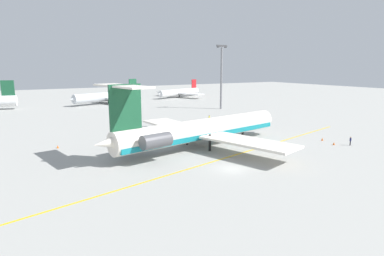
{
  "coord_description": "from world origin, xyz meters",
  "views": [
    {
      "loc": [
        -27.86,
        -36.37,
        14.74
      ],
      "look_at": [
        3.6,
        17.43,
        2.83
      ],
      "focal_mm": 30.62,
      "sensor_mm": 36.0,
      "label": 1
    }
  ],
  "objects_px": {
    "ground_crew_near_nose": "(209,118)",
    "light_mast": "(221,74)",
    "airliner_mid_right": "(178,92)",
    "safety_cone_nose": "(322,139)",
    "main_jetliner": "(198,130)",
    "ground_crew_near_tail": "(350,140)",
    "safety_cone_tail": "(334,143)",
    "safety_cone_wingtip": "(58,147)",
    "airliner_mid_left": "(106,97)"
  },
  "relations": [
    {
      "from": "airliner_mid_right",
      "to": "ground_crew_near_nose",
      "type": "bearing_deg",
      "value": 48.67
    },
    {
      "from": "airliner_mid_right",
      "to": "ground_crew_near_nose",
      "type": "distance_m",
      "value": 69.43
    },
    {
      "from": "airliner_mid_left",
      "to": "safety_cone_wingtip",
      "type": "distance_m",
      "value": 71.61
    },
    {
      "from": "ground_crew_near_tail",
      "to": "safety_cone_wingtip",
      "type": "xyz_separation_m",
      "value": [
        -47.76,
        25.48,
        -0.78
      ]
    },
    {
      "from": "airliner_mid_right",
      "to": "safety_cone_nose",
      "type": "distance_m",
      "value": 96.09
    },
    {
      "from": "safety_cone_tail",
      "to": "main_jetliner",
      "type": "bearing_deg",
      "value": 154.13
    },
    {
      "from": "safety_cone_wingtip",
      "to": "safety_cone_tail",
      "type": "relative_size",
      "value": 1.0
    },
    {
      "from": "main_jetliner",
      "to": "ground_crew_near_nose",
      "type": "relative_size",
      "value": 22.46
    },
    {
      "from": "airliner_mid_right",
      "to": "safety_cone_wingtip",
      "type": "height_order",
      "value": "airliner_mid_right"
    },
    {
      "from": "main_jetliner",
      "to": "safety_cone_nose",
      "type": "bearing_deg",
      "value": -27.79
    },
    {
      "from": "airliner_mid_left",
      "to": "ground_crew_near_tail",
      "type": "distance_m",
      "value": 93.62
    },
    {
      "from": "ground_crew_near_nose",
      "to": "safety_cone_wingtip",
      "type": "height_order",
      "value": "ground_crew_near_nose"
    },
    {
      "from": "light_mast",
      "to": "airliner_mid_right",
      "type": "bearing_deg",
      "value": 81.31
    },
    {
      "from": "ground_crew_near_nose",
      "to": "safety_cone_tail",
      "type": "relative_size",
      "value": 3.34
    },
    {
      "from": "ground_crew_near_nose",
      "to": "ground_crew_near_tail",
      "type": "relative_size",
      "value": 1.1
    },
    {
      "from": "main_jetliner",
      "to": "safety_cone_wingtip",
      "type": "relative_size",
      "value": 75.0
    },
    {
      "from": "safety_cone_nose",
      "to": "light_mast",
      "type": "xyz_separation_m",
      "value": [
        10.81,
        50.34,
        11.68
      ]
    },
    {
      "from": "safety_cone_tail",
      "to": "light_mast",
      "type": "xyz_separation_m",
      "value": [
        12.06,
        53.92,
        11.68
      ]
    },
    {
      "from": "main_jetliner",
      "to": "airliner_mid_left",
      "type": "xyz_separation_m",
      "value": [
        5.47,
        78.4,
        -0.56
      ]
    },
    {
      "from": "safety_cone_wingtip",
      "to": "light_mast",
      "type": "relative_size",
      "value": 0.03
    },
    {
      "from": "ground_crew_near_nose",
      "to": "light_mast",
      "type": "distance_m",
      "value": 29.65
    },
    {
      "from": "main_jetliner",
      "to": "ground_crew_near_nose",
      "type": "bearing_deg",
      "value": 42.19
    },
    {
      "from": "safety_cone_nose",
      "to": "safety_cone_tail",
      "type": "distance_m",
      "value": 3.79
    },
    {
      "from": "ground_crew_near_tail",
      "to": "airliner_mid_left",
      "type": "bearing_deg",
      "value": -156.02
    },
    {
      "from": "safety_cone_nose",
      "to": "ground_crew_near_nose",
      "type": "bearing_deg",
      "value": 104.26
    },
    {
      "from": "ground_crew_near_nose",
      "to": "safety_cone_tail",
      "type": "bearing_deg",
      "value": -5.84
    },
    {
      "from": "airliner_mid_left",
      "to": "ground_crew_near_nose",
      "type": "relative_size",
      "value": 16.58
    },
    {
      "from": "main_jetliner",
      "to": "airliner_mid_right",
      "type": "distance_m",
      "value": 96.41
    },
    {
      "from": "safety_cone_tail",
      "to": "ground_crew_near_nose",
      "type": "bearing_deg",
      "value": 100.73
    },
    {
      "from": "safety_cone_wingtip",
      "to": "light_mast",
      "type": "height_order",
      "value": "light_mast"
    },
    {
      "from": "safety_cone_nose",
      "to": "light_mast",
      "type": "bearing_deg",
      "value": 77.88
    },
    {
      "from": "airliner_mid_left",
      "to": "ground_crew_near_nose",
      "type": "xyz_separation_m",
      "value": [
        11.41,
        -56.35,
        -1.57
      ]
    },
    {
      "from": "airliner_mid_right",
      "to": "ground_crew_near_tail",
      "type": "bearing_deg",
      "value": 60.48
    },
    {
      "from": "ground_crew_near_nose",
      "to": "light_mast",
      "type": "height_order",
      "value": "light_mast"
    },
    {
      "from": "airliner_mid_left",
      "to": "safety_cone_nose",
      "type": "bearing_deg",
      "value": 83.75
    },
    {
      "from": "ground_crew_near_nose",
      "to": "light_mast",
      "type": "relative_size",
      "value": 0.09
    },
    {
      "from": "airliner_mid_right",
      "to": "safety_cone_tail",
      "type": "bearing_deg",
      "value": 59.02
    },
    {
      "from": "ground_crew_near_tail",
      "to": "main_jetliner",
      "type": "bearing_deg",
      "value": -105.45
    },
    {
      "from": "ground_crew_near_tail",
      "to": "safety_cone_nose",
      "type": "relative_size",
      "value": 3.04
    },
    {
      "from": "airliner_mid_right",
      "to": "safety_cone_wingtip",
      "type": "xyz_separation_m",
      "value": [
        -64.28,
        -74.34,
        -2.1
      ]
    },
    {
      "from": "safety_cone_nose",
      "to": "safety_cone_wingtip",
      "type": "bearing_deg",
      "value": 156.72
    },
    {
      "from": "airliner_mid_right",
      "to": "safety_cone_tail",
      "type": "distance_m",
      "value": 99.83
    },
    {
      "from": "main_jetliner",
      "to": "safety_cone_wingtip",
      "type": "xyz_separation_m",
      "value": [
        -22.28,
        12.44,
        -3.01
      ]
    },
    {
      "from": "safety_cone_nose",
      "to": "main_jetliner",
      "type": "bearing_deg",
      "value": 162.59
    },
    {
      "from": "airliner_mid_right",
      "to": "ground_crew_near_nose",
      "type": "height_order",
      "value": "airliner_mid_right"
    },
    {
      "from": "main_jetliner",
      "to": "light_mast",
      "type": "height_order",
      "value": "light_mast"
    },
    {
      "from": "safety_cone_wingtip",
      "to": "safety_cone_tail",
      "type": "height_order",
      "value": "same"
    },
    {
      "from": "airliner_mid_right",
      "to": "safety_cone_tail",
      "type": "xyz_separation_m",
      "value": [
        -18.8,
        -98.03,
        -2.1
      ]
    },
    {
      "from": "ground_crew_near_tail",
      "to": "light_mast",
      "type": "bearing_deg",
      "value": -178.31
    },
    {
      "from": "ground_crew_near_tail",
      "to": "safety_cone_nose",
      "type": "height_order",
      "value": "ground_crew_near_tail"
    }
  ]
}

